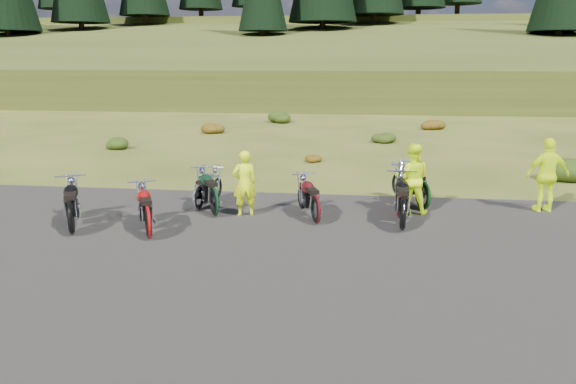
# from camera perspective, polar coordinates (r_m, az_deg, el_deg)

# --- Properties ---
(ground) EXTENTS (300.00, 300.00, 0.00)m
(ground) POSITION_cam_1_polar(r_m,az_deg,el_deg) (12.51, 0.74, -4.66)
(ground) COLOR #3B4416
(ground) RESTS_ON ground
(gravel_pad) EXTENTS (20.00, 12.00, 0.04)m
(gravel_pad) POSITION_cam_1_polar(r_m,az_deg,el_deg) (10.64, -0.45, -8.01)
(gravel_pad) COLOR black
(gravel_pad) RESTS_ON ground
(hill_slope) EXTENTS (300.00, 45.97, 9.37)m
(hill_slope) POSITION_cam_1_polar(r_m,az_deg,el_deg) (61.95, 5.88, 9.91)
(hill_slope) COLOR #343F15
(hill_slope) RESTS_ON ground
(hill_plateau) EXTENTS (300.00, 90.00, 9.17)m
(hill_plateau) POSITION_cam_1_polar(r_m,az_deg,el_deg) (121.88, 6.52, 11.68)
(hill_plateau) COLOR #343F15
(hill_plateau) RESTS_ON ground
(shrub_1) EXTENTS (1.03, 1.03, 0.61)m
(shrub_1) POSITION_cam_1_polar(r_m,az_deg,el_deg) (25.59, -17.09, 4.89)
(shrub_1) COLOR black
(shrub_1) RESTS_ON ground
(shrub_2) EXTENTS (1.30, 1.30, 0.77)m
(shrub_2) POSITION_cam_1_polar(r_m,az_deg,el_deg) (29.59, -7.77, 6.62)
(shrub_2) COLOR #612F0C
(shrub_2) RESTS_ON ground
(shrub_3) EXTENTS (1.56, 1.56, 0.92)m
(shrub_3) POSITION_cam_1_polar(r_m,az_deg,el_deg) (34.20, -0.76, 7.80)
(shrub_3) COLOR black
(shrub_3) RESTS_ON ground
(shrub_4) EXTENTS (0.77, 0.77, 0.45)m
(shrub_4) POSITION_cam_1_polar(r_m,az_deg,el_deg) (21.40, 2.37, 3.66)
(shrub_4) COLOR #612F0C
(shrub_4) RESTS_ON ground
(shrub_5) EXTENTS (1.03, 1.03, 0.61)m
(shrub_5) POSITION_cam_1_polar(r_m,az_deg,el_deg) (26.59, 9.59, 5.61)
(shrub_5) COLOR black
(shrub_5) RESTS_ON ground
(shrub_6) EXTENTS (1.30, 1.30, 0.77)m
(shrub_6) POSITION_cam_1_polar(r_m,az_deg,el_deg) (32.07, 14.42, 6.85)
(shrub_6) COLOR #612F0C
(shrub_6) RESTS_ON ground
(shrub_7) EXTENTS (1.56, 1.56, 0.92)m
(shrub_7) POSITION_cam_1_polar(r_m,az_deg,el_deg) (20.46, 26.94, 2.39)
(shrub_7) COLOR black
(shrub_7) RESTS_ON ground
(motorcycle_0) EXTENTS (1.58, 2.28, 1.14)m
(motorcycle_0) POSITION_cam_1_polar(r_m,az_deg,el_deg) (13.57, -21.05, -4.13)
(motorcycle_0) COLOR black
(motorcycle_0) RESTS_ON ground
(motorcycle_1) EXTENTS (1.52, 2.16, 1.08)m
(motorcycle_1) POSITION_cam_1_polar(r_m,az_deg,el_deg) (12.75, -13.91, -4.71)
(motorcycle_1) COLOR #950C0A
(motorcycle_1) RESTS_ON ground
(motorcycle_2) EXTENTS (1.59, 2.16, 1.09)m
(motorcycle_2) POSITION_cam_1_polar(r_m,az_deg,el_deg) (14.20, -7.43, -2.54)
(motorcycle_2) COLOR black
(motorcycle_2) RESTS_ON ground
(motorcycle_3) EXTENTS (0.89, 1.95, 0.98)m
(motorcycle_3) POSITION_cam_1_polar(r_m,az_deg,el_deg) (14.82, -9.04, -1.91)
(motorcycle_3) COLOR #A9AAAE
(motorcycle_3) RESTS_ON ground
(motorcycle_4) EXTENTS (1.29, 2.07, 1.03)m
(motorcycle_4) POSITION_cam_1_polar(r_m,az_deg,el_deg) (13.49, 2.83, -3.30)
(motorcycle_4) COLOR #4A0C0F
(motorcycle_4) RESTS_ON ground
(motorcycle_5) EXTENTS (0.82, 2.28, 1.18)m
(motorcycle_5) POSITION_cam_1_polar(r_m,az_deg,el_deg) (13.21, 11.49, -3.94)
(motorcycle_5) COLOR black
(motorcycle_5) RESTS_ON ground
(motorcycle_6) EXTENTS (1.04, 2.28, 1.15)m
(motorcycle_6) POSITION_cam_1_polar(r_m,az_deg,el_deg) (14.20, 11.26, -2.69)
(motorcycle_6) COLOR maroon
(motorcycle_6) RESTS_ON ground
(motorcycle_7) EXTENTS (1.47, 2.22, 1.11)m
(motorcycle_7) POSITION_cam_1_polar(r_m,az_deg,el_deg) (15.11, 13.47, -1.81)
(motorcycle_7) COLOR #0E3410
(motorcycle_7) RESTS_ON ground
(person_middle) EXTENTS (0.70, 0.57, 1.66)m
(person_middle) POSITION_cam_1_polar(r_m,az_deg,el_deg) (13.96, -4.43, 0.77)
(person_middle) COLOR #CDEE0C
(person_middle) RESTS_ON ground
(person_right_a) EXTENTS (0.92, 0.74, 1.79)m
(person_right_a) POSITION_cam_1_polar(r_m,az_deg,el_deg) (14.50, 12.47, 1.23)
(person_right_a) COLOR #CDEE0C
(person_right_a) RESTS_ON ground
(person_right_b) EXTENTS (1.18, 0.65, 1.91)m
(person_right_b) POSITION_cam_1_polar(r_m,az_deg,el_deg) (15.75, 24.84, 1.47)
(person_right_b) COLOR #CDEE0C
(person_right_b) RESTS_ON ground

